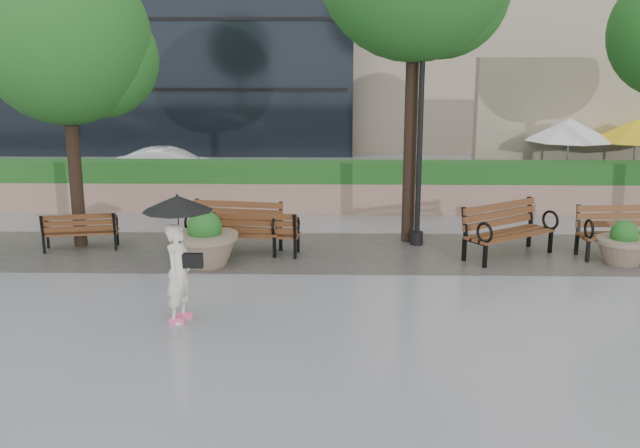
{
  "coord_description": "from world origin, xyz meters",
  "views": [
    {
      "loc": [
        0.3,
        -11.59,
        4.14
      ],
      "look_at": [
        0.03,
        0.99,
        1.1
      ],
      "focal_mm": 40.0,
      "sensor_mm": 36.0,
      "label": 1
    }
  ],
  "objects_px": {
    "bench_1": "(235,238)",
    "car_right": "(170,167)",
    "planter_left": "(205,244)",
    "bench_2": "(257,242)",
    "bench_3": "(508,242)",
    "bench_4": "(627,243)",
    "bench_0": "(81,239)",
    "pedestrian": "(179,246)",
    "planter_right": "(623,247)",
    "lamppost": "(419,159)"
  },
  "relations": [
    {
      "from": "bench_0",
      "to": "pedestrian",
      "type": "bearing_deg",
      "value": 115.41
    },
    {
      "from": "bench_1",
      "to": "planter_right",
      "type": "distance_m",
      "value": 7.93
    },
    {
      "from": "planter_left",
      "to": "planter_right",
      "type": "xyz_separation_m",
      "value": [
        8.36,
        0.28,
        -0.09
      ]
    },
    {
      "from": "bench_3",
      "to": "planter_right",
      "type": "bearing_deg",
      "value": -45.63
    },
    {
      "from": "bench_0",
      "to": "lamppost",
      "type": "xyz_separation_m",
      "value": [
        7.25,
        0.55,
        1.67
      ]
    },
    {
      "from": "bench_0",
      "to": "pedestrian",
      "type": "distance_m",
      "value": 5.17
    },
    {
      "from": "planter_left",
      "to": "bench_2",
      "type": "bearing_deg",
      "value": 38.64
    },
    {
      "from": "pedestrian",
      "to": "bench_4",
      "type": "bearing_deg",
      "value": -49.17
    },
    {
      "from": "bench_3",
      "to": "pedestrian",
      "type": "distance_m",
      "value": 7.12
    },
    {
      "from": "bench_1",
      "to": "pedestrian",
      "type": "relative_size",
      "value": 1.03
    },
    {
      "from": "bench_3",
      "to": "bench_4",
      "type": "xyz_separation_m",
      "value": [
        2.43,
        -0.0,
        -0.01
      ]
    },
    {
      "from": "bench_4",
      "to": "lamppost",
      "type": "bearing_deg",
      "value": 162.95
    },
    {
      "from": "bench_1",
      "to": "pedestrian",
      "type": "height_order",
      "value": "pedestrian"
    },
    {
      "from": "bench_0",
      "to": "lamppost",
      "type": "relative_size",
      "value": 0.38
    },
    {
      "from": "bench_2",
      "to": "planter_left",
      "type": "height_order",
      "value": "planter_left"
    },
    {
      "from": "bench_4",
      "to": "planter_left",
      "type": "distance_m",
      "value": 8.63
    },
    {
      "from": "bench_4",
      "to": "planter_left",
      "type": "height_order",
      "value": "planter_left"
    },
    {
      "from": "bench_1",
      "to": "car_right",
      "type": "relative_size",
      "value": 0.56
    },
    {
      "from": "bench_0",
      "to": "bench_1",
      "type": "relative_size",
      "value": 0.79
    },
    {
      "from": "bench_2",
      "to": "pedestrian",
      "type": "relative_size",
      "value": 0.9
    },
    {
      "from": "bench_0",
      "to": "planter_right",
      "type": "relative_size",
      "value": 1.53
    },
    {
      "from": "bench_0",
      "to": "bench_3",
      "type": "relative_size",
      "value": 0.76
    },
    {
      "from": "bench_3",
      "to": "bench_4",
      "type": "distance_m",
      "value": 2.43
    },
    {
      "from": "bench_3",
      "to": "planter_left",
      "type": "height_order",
      "value": "planter_left"
    },
    {
      "from": "planter_right",
      "to": "lamppost",
      "type": "distance_m",
      "value": 4.48
    },
    {
      "from": "planter_left",
      "to": "lamppost",
      "type": "xyz_separation_m",
      "value": [
        4.38,
        1.62,
        1.48
      ]
    },
    {
      "from": "bench_3",
      "to": "bench_4",
      "type": "height_order",
      "value": "bench_3"
    },
    {
      "from": "bench_0",
      "to": "pedestrian",
      "type": "height_order",
      "value": "pedestrian"
    },
    {
      "from": "lamppost",
      "to": "bench_2",
      "type": "bearing_deg",
      "value": -165.96
    },
    {
      "from": "planter_left",
      "to": "bench_1",
      "type": "bearing_deg",
      "value": 64.1
    },
    {
      "from": "planter_right",
      "to": "bench_1",
      "type": "bearing_deg",
      "value": 175.17
    },
    {
      "from": "car_right",
      "to": "pedestrian",
      "type": "distance_m",
      "value": 11.94
    },
    {
      "from": "planter_right",
      "to": "pedestrian",
      "type": "distance_m",
      "value": 8.88
    },
    {
      "from": "bench_2",
      "to": "lamppost",
      "type": "height_order",
      "value": "lamppost"
    },
    {
      "from": "bench_2",
      "to": "pedestrian",
      "type": "bearing_deg",
      "value": 82.87
    },
    {
      "from": "pedestrian",
      "to": "bench_1",
      "type": "bearing_deg",
      "value": 12.67
    },
    {
      "from": "bench_1",
      "to": "pedestrian",
      "type": "bearing_deg",
      "value": -85.46
    },
    {
      "from": "bench_0",
      "to": "bench_1",
      "type": "bearing_deg",
      "value": 166.78
    },
    {
      "from": "bench_4",
      "to": "lamppost",
      "type": "height_order",
      "value": "lamppost"
    },
    {
      "from": "car_right",
      "to": "bench_4",
      "type": "bearing_deg",
      "value": -124.15
    },
    {
      "from": "bench_3",
      "to": "car_right",
      "type": "relative_size",
      "value": 0.59
    },
    {
      "from": "planter_left",
      "to": "car_right",
      "type": "relative_size",
      "value": 0.36
    },
    {
      "from": "planter_right",
      "to": "bench_0",
      "type": "bearing_deg",
      "value": 175.98
    },
    {
      "from": "bench_1",
      "to": "bench_3",
      "type": "height_order",
      "value": "bench_3"
    },
    {
      "from": "bench_1",
      "to": "bench_4",
      "type": "relative_size",
      "value": 1.01
    },
    {
      "from": "bench_3",
      "to": "pedestrian",
      "type": "xyz_separation_m",
      "value": [
        -6.01,
        -3.72,
        0.89
      ]
    },
    {
      "from": "bench_0",
      "to": "pedestrian",
      "type": "relative_size",
      "value": 0.81
    },
    {
      "from": "bench_0",
      "to": "planter_right",
      "type": "distance_m",
      "value": 11.26
    },
    {
      "from": "bench_2",
      "to": "bench_4",
      "type": "height_order",
      "value": "bench_4"
    },
    {
      "from": "bench_3",
      "to": "car_right",
      "type": "bearing_deg",
      "value": 103.56
    }
  ]
}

